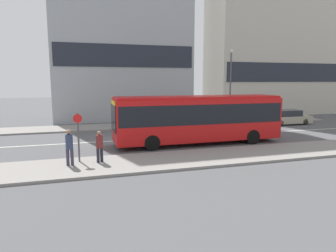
{
  "coord_description": "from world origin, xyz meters",
  "views": [
    {
      "loc": [
        -2.56,
        -20.77,
        4.18
      ],
      "look_at": [
        3.01,
        -2.11,
        1.23
      ],
      "focal_mm": 32.0,
      "sensor_mm": 36.0,
      "label": 1
    }
  ],
  "objects_px": {
    "pedestrian_near_stop": "(69,145)",
    "bus_stop_sign": "(78,133)",
    "parked_car_1": "(287,118)",
    "pedestrian_down_pavement": "(100,145)",
    "city_bus": "(198,116)",
    "parked_car_0": "(236,119)",
    "street_lamp": "(231,79)"
  },
  "relations": [
    {
      "from": "pedestrian_near_stop",
      "to": "bus_stop_sign",
      "type": "relative_size",
      "value": 0.71
    },
    {
      "from": "parked_car_1",
      "to": "pedestrian_down_pavement",
      "type": "height_order",
      "value": "pedestrian_down_pavement"
    },
    {
      "from": "city_bus",
      "to": "parked_car_0",
      "type": "relative_size",
      "value": 2.59
    },
    {
      "from": "bus_stop_sign",
      "to": "street_lamp",
      "type": "bearing_deg",
      "value": 36.6
    },
    {
      "from": "parked_car_1",
      "to": "bus_stop_sign",
      "type": "xyz_separation_m",
      "value": [
        -19.32,
        -8.75,
        0.93
      ]
    },
    {
      "from": "city_bus",
      "to": "street_lamp",
      "type": "relative_size",
      "value": 1.61
    },
    {
      "from": "parked_car_0",
      "to": "pedestrian_near_stop",
      "type": "relative_size",
      "value": 2.45
    },
    {
      "from": "parked_car_1",
      "to": "street_lamp",
      "type": "xyz_separation_m",
      "value": [
        -5.32,
        1.64,
        3.71
      ]
    },
    {
      "from": "parked_car_0",
      "to": "parked_car_1",
      "type": "distance_m",
      "value": 5.4
    },
    {
      "from": "city_bus",
      "to": "parked_car_1",
      "type": "relative_size",
      "value": 2.51
    },
    {
      "from": "pedestrian_down_pavement",
      "to": "bus_stop_sign",
      "type": "xyz_separation_m",
      "value": [
        -0.99,
        0.46,
        0.55
      ]
    },
    {
      "from": "parked_car_1",
      "to": "pedestrian_near_stop",
      "type": "distance_m",
      "value": 21.87
    },
    {
      "from": "parked_car_1",
      "to": "bus_stop_sign",
      "type": "relative_size",
      "value": 1.8
    },
    {
      "from": "parked_car_0",
      "to": "pedestrian_near_stop",
      "type": "bearing_deg",
      "value": -146.28
    },
    {
      "from": "street_lamp",
      "to": "pedestrian_down_pavement",
      "type": "bearing_deg",
      "value": -140.16
    },
    {
      "from": "city_bus",
      "to": "parked_car_1",
      "type": "bearing_deg",
      "value": 25.62
    },
    {
      "from": "bus_stop_sign",
      "to": "city_bus",
      "type": "bearing_deg",
      "value": 21.13
    },
    {
      "from": "pedestrian_near_stop",
      "to": "bus_stop_sign",
      "type": "distance_m",
      "value": 0.89
    },
    {
      "from": "city_bus",
      "to": "pedestrian_down_pavement",
      "type": "height_order",
      "value": "city_bus"
    },
    {
      "from": "parked_car_0",
      "to": "street_lamp",
      "type": "xyz_separation_m",
      "value": [
        0.08,
        1.45,
        3.71
      ]
    },
    {
      "from": "pedestrian_near_stop",
      "to": "parked_car_0",
      "type": "bearing_deg",
      "value": -145.01
    },
    {
      "from": "parked_car_1",
      "to": "street_lamp",
      "type": "relative_size",
      "value": 0.64
    },
    {
      "from": "city_bus",
      "to": "pedestrian_near_stop",
      "type": "xyz_separation_m",
      "value": [
        -8.09,
        -3.59,
        -0.7
      ]
    },
    {
      "from": "parked_car_0",
      "to": "bus_stop_sign",
      "type": "xyz_separation_m",
      "value": [
        -13.92,
        -8.94,
        0.93
      ]
    },
    {
      "from": "parked_car_0",
      "to": "street_lamp",
      "type": "relative_size",
      "value": 0.62
    },
    {
      "from": "city_bus",
      "to": "pedestrian_near_stop",
      "type": "height_order",
      "value": "city_bus"
    },
    {
      "from": "city_bus",
      "to": "bus_stop_sign",
      "type": "distance_m",
      "value": 8.21
    },
    {
      "from": "bus_stop_sign",
      "to": "street_lamp",
      "type": "distance_m",
      "value": 17.65
    },
    {
      "from": "city_bus",
      "to": "bus_stop_sign",
      "type": "xyz_separation_m",
      "value": [
        -7.66,
        -2.96,
        -0.25
      ]
    },
    {
      "from": "parked_car_1",
      "to": "parked_car_0",
      "type": "bearing_deg",
      "value": 177.99
    },
    {
      "from": "parked_car_0",
      "to": "street_lamp",
      "type": "distance_m",
      "value": 3.99
    },
    {
      "from": "bus_stop_sign",
      "to": "parked_car_0",
      "type": "bearing_deg",
      "value": 32.72
    }
  ]
}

